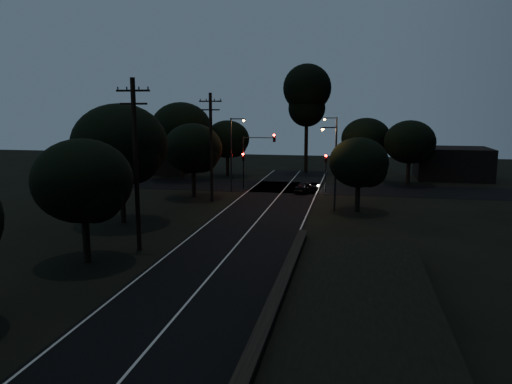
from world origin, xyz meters
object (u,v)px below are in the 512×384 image
(streetlight_a, at_px, (233,149))
(streetlight_b, at_px, (334,146))
(utility_pole_mid, at_px, (136,162))
(signal_left, at_px, (243,164))
(utility_pole_far, at_px, (211,146))
(streetlight_c, at_px, (334,162))
(car, at_px, (306,187))
(tall_pine, at_px, (307,95))
(signal_right, at_px, (326,166))
(signal_mast, at_px, (258,151))

(streetlight_a, distance_m, streetlight_b, 12.19)
(utility_pole_mid, height_order, signal_left, utility_pole_mid)
(utility_pole_far, height_order, streetlight_a, utility_pole_far)
(utility_pole_mid, bearing_deg, signal_left, 86.79)
(signal_left, distance_m, streetlight_a, 2.77)
(utility_pole_mid, xyz_separation_m, streetlight_c, (11.83, 15.00, -1.39))
(streetlight_c, bearing_deg, utility_pole_far, 170.40)
(utility_pole_far, bearing_deg, car, 38.39)
(tall_pine, xyz_separation_m, car, (1.61, -16.18, -10.17))
(utility_pole_far, xyz_separation_m, streetlight_c, (11.83, -2.00, -1.13))
(streetlight_a, height_order, streetlight_c, streetlight_a)
(tall_pine, distance_m, signal_right, 17.36)
(signal_left, relative_size, streetlight_b, 0.51)
(utility_pole_far, relative_size, signal_left, 2.56)
(signal_mast, distance_m, car, 6.77)
(tall_pine, xyz_separation_m, streetlight_c, (4.83, -25.00, -6.42))
(signal_mast, relative_size, streetlight_b, 0.78)
(utility_pole_far, distance_m, streetlight_a, 6.10)
(utility_pole_mid, bearing_deg, car, 70.13)
(signal_right, bearing_deg, streetlight_c, -82.98)
(tall_pine, distance_m, car, 19.18)
(streetlight_c, distance_m, car, 10.11)
(signal_mast, bearing_deg, tall_pine, 75.38)
(tall_pine, relative_size, signal_right, 3.64)
(utility_pole_far, distance_m, signal_mast, 8.64)
(signal_right, distance_m, streetlight_c, 10.18)
(utility_pole_far, bearing_deg, signal_mast, 68.89)
(tall_pine, relative_size, streetlight_a, 1.87)
(utility_pole_mid, relative_size, streetlight_a, 1.38)
(signal_mast, distance_m, streetlight_c, 13.28)
(signal_left, bearing_deg, signal_mast, 0.13)
(signal_mast, distance_m, streetlight_b, 9.15)
(signal_mast, bearing_deg, streetlight_b, 25.99)
(car, bearing_deg, tall_pine, -61.43)
(utility_pole_far, height_order, streetlight_b, utility_pole_far)
(signal_left, height_order, streetlight_b, streetlight_b)
(tall_pine, relative_size, signal_left, 3.64)
(utility_pole_mid, xyz_separation_m, car, (8.61, 23.82, -5.14))
(utility_pole_mid, relative_size, streetlight_b, 1.38)
(signal_left, distance_m, streetlight_c, 14.52)
(utility_pole_far, distance_m, car, 12.02)
(signal_left, height_order, streetlight_a, streetlight_a)
(tall_pine, relative_size, car, 4.23)
(utility_pole_far, distance_m, signal_left, 8.53)
(signal_left, relative_size, signal_mast, 0.66)
(car, bearing_deg, signal_mast, 10.92)
(tall_pine, height_order, streetlight_a, tall_pine)
(streetlight_c, bearing_deg, signal_mast, 131.19)
(signal_mast, bearing_deg, utility_pole_far, -111.11)
(utility_pole_far, bearing_deg, streetlight_b, 46.70)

